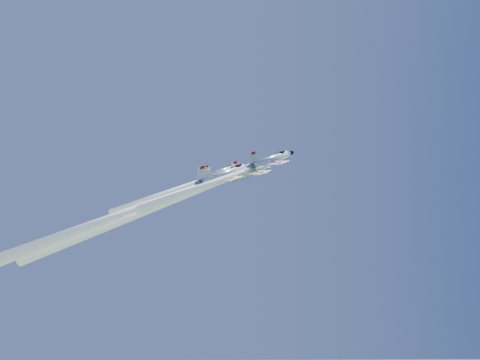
{
  "coord_description": "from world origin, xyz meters",
  "views": [
    {
      "loc": [
        -2.36,
        -119.2,
        78.27
      ],
      "look_at": [
        0.0,
        0.0,
        95.19
      ],
      "focal_mm": 40.0,
      "sensor_mm": 36.0,
      "label": 1
    }
  ],
  "objects_px": {
    "jet_lead": "(184,197)",
    "jet_slot": "(159,200)",
    "jet_left": "(189,184)",
    "jet_right": "(233,175)"
  },
  "relations": [
    {
      "from": "jet_right",
      "to": "jet_slot",
      "type": "relative_size",
      "value": 0.7
    },
    {
      "from": "jet_lead",
      "to": "jet_slot",
      "type": "height_order",
      "value": "jet_lead"
    },
    {
      "from": "jet_left",
      "to": "jet_slot",
      "type": "xyz_separation_m",
      "value": [
        -4.58,
        -14.97,
        -5.05
      ]
    },
    {
      "from": "jet_lead",
      "to": "jet_left",
      "type": "xyz_separation_m",
      "value": [
        0.39,
        7.99,
        3.65
      ]
    },
    {
      "from": "jet_lead",
      "to": "jet_right",
      "type": "height_order",
      "value": "jet_lead"
    },
    {
      "from": "jet_left",
      "to": "jet_right",
      "type": "distance_m",
      "value": 15.19
    },
    {
      "from": "jet_left",
      "to": "jet_right",
      "type": "relative_size",
      "value": 0.88
    },
    {
      "from": "jet_lead",
      "to": "jet_slot",
      "type": "distance_m",
      "value": 8.27
    },
    {
      "from": "jet_lead",
      "to": "jet_slot",
      "type": "xyz_separation_m",
      "value": [
        -4.2,
        -6.99,
        -1.39
      ]
    },
    {
      "from": "jet_right",
      "to": "jet_slot",
      "type": "distance_m",
      "value": 15.63
    }
  ]
}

